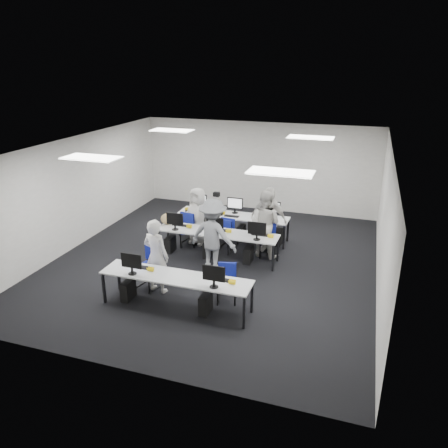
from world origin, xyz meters
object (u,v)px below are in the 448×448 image
(student_2, at_px, (198,216))
(student_3, at_px, (268,220))
(chair_6, at_px, (228,238))
(photographer, at_px, (213,236))
(chair_7, at_px, (263,243))
(student_1, at_px, (265,223))
(desk_front, at_px, (176,278))
(chair_3, at_px, (225,241))
(desk_mid, at_px, (217,234))
(chair_5, at_px, (191,232))
(chair_1, at_px, (227,290))
(chair_2, at_px, (187,236))
(chair_4, at_px, (268,246))
(chair_0, at_px, (149,275))
(student_0, at_px, (156,256))

(student_2, distance_m, student_3, 1.99)
(chair_6, bearing_deg, photographer, -76.41)
(chair_7, height_order, student_1, student_1)
(desk_front, distance_m, chair_6, 3.42)
(student_1, relative_size, photographer, 0.97)
(student_3, bearing_deg, student_2, -163.89)
(chair_3, distance_m, student_1, 1.24)
(desk_mid, distance_m, student_1, 1.28)
(desk_front, relative_size, chair_5, 3.40)
(desk_front, relative_size, chair_1, 3.87)
(chair_3, bearing_deg, desk_front, -84.35)
(chair_2, bearing_deg, student_3, -12.68)
(desk_front, bearing_deg, chair_1, 33.22)
(chair_4, bearing_deg, desk_front, -121.58)
(photographer, bearing_deg, chair_4, -120.22)
(chair_2, xyz_separation_m, chair_7, (2.13, 0.22, -0.00))
(chair_6, bearing_deg, chair_7, 7.46)
(chair_0, distance_m, student_2, 2.81)
(student_3, bearing_deg, chair_7, -112.74)
(chair_6, relative_size, photographer, 0.46)
(student_0, bearing_deg, student_2, -76.93)
(student_3, bearing_deg, chair_4, -63.66)
(chair_3, bearing_deg, student_3, 26.28)
(student_1, bearing_deg, desk_front, 86.01)
(desk_front, height_order, chair_0, chair_0)
(chair_0, distance_m, student_3, 3.61)
(chair_7, height_order, photographer, photographer)
(chair_2, relative_size, chair_4, 0.96)
(chair_1, distance_m, chair_7, 2.76)
(chair_7, distance_m, photographer, 1.87)
(chair_0, height_order, chair_5, chair_0)
(chair_0, xyz_separation_m, chair_4, (2.19, 2.54, -0.04))
(chair_1, relative_size, student_2, 0.51)
(chair_3, bearing_deg, chair_2, -175.47)
(chair_5, distance_m, student_1, 2.27)
(desk_mid, xyz_separation_m, chair_0, (-0.96, -1.98, -0.37))
(student_3, bearing_deg, student_1, -80.77)
(desk_front, relative_size, photographer, 1.72)
(desk_front, bearing_deg, chair_0, 147.34)
(desk_mid, relative_size, chair_7, 3.94)
(chair_0, distance_m, chair_7, 3.40)
(chair_2, xyz_separation_m, student_3, (2.22, 0.35, 0.64))
(chair_1, relative_size, chair_4, 0.97)
(chair_5, height_order, chair_7, chair_5)
(chair_6, bearing_deg, student_1, -2.75)
(chair_6, xyz_separation_m, student_0, (-0.75, -2.86, 0.59))
(chair_1, bearing_deg, chair_3, 94.48)
(chair_2, bearing_deg, chair_1, -73.62)
(desk_mid, relative_size, student_3, 1.78)
(student_1, xyz_separation_m, photographer, (-0.97, -1.29, 0.03))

